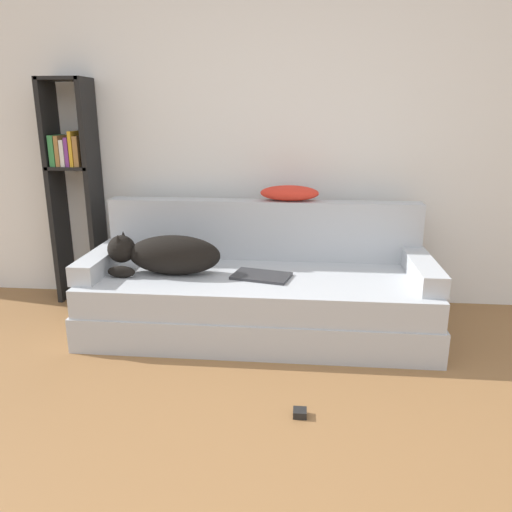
{
  "coord_description": "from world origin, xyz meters",
  "views": [
    {
      "loc": [
        0.28,
        -1.3,
        1.42
      ],
      "look_at": [
        -0.0,
        1.67,
        0.55
      ],
      "focal_mm": 35.0,
      "sensor_mm": 36.0,
      "label": 1
    }
  ],
  "objects_px": {
    "throw_pillow": "(289,193)",
    "power_adapter": "(300,413)",
    "couch": "(257,303)",
    "dog": "(165,254)",
    "laptop": "(261,276)",
    "bookshelf": "(74,180)"
  },
  "relations": [
    {
      "from": "throw_pillow",
      "to": "power_adapter",
      "type": "height_order",
      "value": "throw_pillow"
    },
    {
      "from": "couch",
      "to": "power_adapter",
      "type": "relative_size",
      "value": 34.14
    },
    {
      "from": "couch",
      "to": "power_adapter",
      "type": "bearing_deg",
      "value": -72.88
    },
    {
      "from": "dog",
      "to": "throw_pillow",
      "type": "height_order",
      "value": "throw_pillow"
    },
    {
      "from": "couch",
      "to": "laptop",
      "type": "relative_size",
      "value": 5.59
    },
    {
      "from": "dog",
      "to": "power_adapter",
      "type": "relative_size",
      "value": 11.28
    },
    {
      "from": "dog",
      "to": "throw_pillow",
      "type": "distance_m",
      "value": 0.96
    },
    {
      "from": "laptop",
      "to": "power_adapter",
      "type": "relative_size",
      "value": 6.11
    },
    {
      "from": "bookshelf",
      "to": "couch",
      "type": "bearing_deg",
      "value": -18.88
    },
    {
      "from": "power_adapter",
      "to": "throw_pillow",
      "type": "bearing_deg",
      "value": 94.57
    },
    {
      "from": "throw_pillow",
      "to": "power_adapter",
      "type": "bearing_deg",
      "value": -85.43
    },
    {
      "from": "couch",
      "to": "power_adapter",
      "type": "height_order",
      "value": "couch"
    },
    {
      "from": "dog",
      "to": "throw_pillow",
      "type": "xyz_separation_m",
      "value": [
        0.78,
        0.45,
        0.34
      ]
    },
    {
      "from": "couch",
      "to": "dog",
      "type": "bearing_deg",
      "value": -174.68
    },
    {
      "from": "bookshelf",
      "to": "power_adapter",
      "type": "distance_m",
      "value": 2.41
    },
    {
      "from": "throw_pillow",
      "to": "power_adapter",
      "type": "xyz_separation_m",
      "value": [
        0.11,
        -1.35,
        -0.85
      ]
    },
    {
      "from": "laptop",
      "to": "bookshelf",
      "type": "distance_m",
      "value": 1.63
    },
    {
      "from": "bookshelf",
      "to": "power_adapter",
      "type": "bearing_deg",
      "value": -40.21
    },
    {
      "from": "dog",
      "to": "bookshelf",
      "type": "distance_m",
      "value": 1.06
    },
    {
      "from": "dog",
      "to": "laptop",
      "type": "distance_m",
      "value": 0.63
    },
    {
      "from": "dog",
      "to": "couch",
      "type": "bearing_deg",
      "value": 5.32
    },
    {
      "from": "dog",
      "to": "laptop",
      "type": "xyz_separation_m",
      "value": [
        0.62,
        -0.01,
        -0.12
      ]
    }
  ]
}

